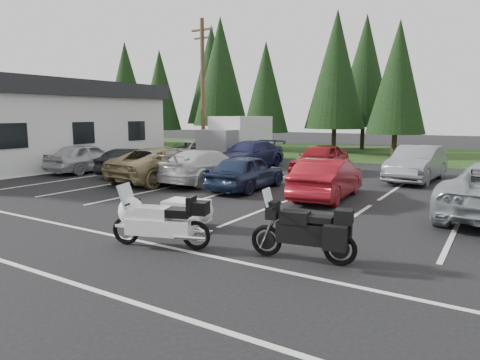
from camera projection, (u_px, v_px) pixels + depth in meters
name	position (u px, v px, depth m)	size (l,w,h in m)	color
ground	(232.00, 214.00, 12.89)	(120.00, 120.00, 0.00)	black
grass_strip	(400.00, 154.00, 33.05)	(80.00, 16.00, 0.01)	#1B3511
building	(13.00, 124.00, 25.27)	(10.60, 15.60, 4.90)	silver
utility_pole	(203.00, 88.00, 27.48)	(1.60, 0.26, 9.00)	#473321
box_truck	(233.00, 139.00, 27.34)	(2.40, 5.60, 2.90)	silver
stall_markings	(264.00, 203.00, 14.57)	(32.00, 16.00, 0.01)	silver
conifer_0	(126.00, 84.00, 45.46)	(4.58, 4.58, 10.66)	#332316
conifer_1	(160.00, 90.00, 41.36)	(3.96, 3.96, 9.22)	#332316
conifer_2	(220.00, 72.00, 39.34)	(5.10, 5.10, 11.89)	#332316
conifer_3	(266.00, 87.00, 35.55)	(3.87, 3.87, 9.02)	#332316
conifer_4	(336.00, 70.00, 33.75)	(4.80, 4.80, 11.17)	#332316
conifer_5	(398.00, 77.00, 30.19)	(4.14, 4.14, 9.63)	#332316
conifer_back_a	(212.00, 75.00, 44.92)	(5.28, 5.28, 12.30)	#332316
conifer_back_b	(365.00, 71.00, 37.06)	(4.97, 4.97, 11.58)	#332316
car_near_0	(87.00, 158.00, 22.45)	(1.79, 4.46, 1.52)	#B3B2B7
car_near_1	(134.00, 162.00, 21.33)	(1.40, 4.02, 1.33)	black
car_near_2	(166.00, 164.00, 19.32)	(2.56, 5.54, 1.54)	olive
car_near_3	(207.00, 166.00, 18.84)	(2.05, 5.05, 1.47)	silver
car_near_4	(246.00, 172.00, 17.11)	(1.68, 4.19, 1.43)	#1B2743
car_near_5	(327.00, 179.00, 15.24)	(1.53, 4.40, 1.45)	maroon
car_far_0	(186.00, 152.00, 26.69)	(2.29, 4.97, 1.38)	#BABAB8
car_far_1	(249.00, 155.00, 24.26)	(2.12, 5.22, 1.51)	#1A1D43
car_far_2	(320.00, 159.00, 21.61)	(1.83, 4.54, 1.55)	maroon
car_far_3	(417.00, 164.00, 19.29)	(1.69, 4.86, 1.60)	slate
touring_motorcycle	(160.00, 216.00, 9.59)	(2.61, 0.80, 1.45)	white
cargo_trailer	(187.00, 214.00, 11.33)	(1.63, 0.92, 0.75)	white
adventure_motorcycle	(302.00, 225.00, 8.68)	(2.44, 0.85, 1.48)	black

